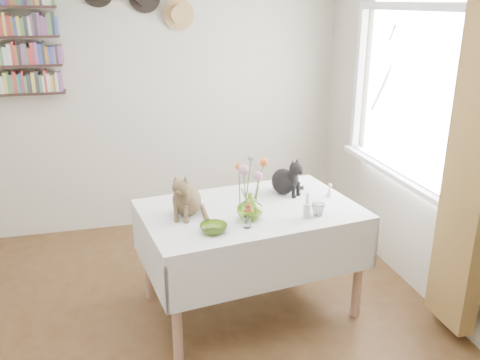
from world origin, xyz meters
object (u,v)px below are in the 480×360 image
object	(u,v)px
black_cat	(284,175)
flower_vase	(250,207)
dining_table	(250,234)
tabby_cat	(187,192)

from	to	relation	value
black_cat	flower_vase	xyz separation A→B (m)	(-0.38, -0.41, -0.05)
dining_table	black_cat	size ratio (longest dim) A/B	5.57
black_cat	flower_vase	world-z (taller)	black_cat
dining_table	tabby_cat	xyz separation A→B (m)	(-0.44, 0.00, 0.36)
dining_table	tabby_cat	distance (m)	0.57
tabby_cat	flower_vase	distance (m)	0.44
dining_table	flower_vase	xyz separation A→B (m)	(-0.05, -0.18, 0.29)
tabby_cat	dining_table	bearing A→B (deg)	26.88
dining_table	black_cat	distance (m)	0.52
tabby_cat	black_cat	size ratio (longest dim) A/B	1.11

